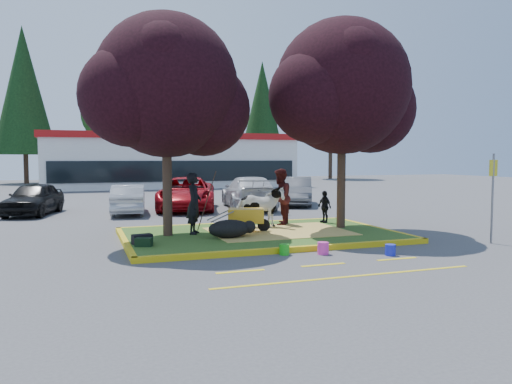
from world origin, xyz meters
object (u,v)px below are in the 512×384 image
object	(u,v)px
cow	(259,207)
bucket_green	(284,250)
car_silver	(128,199)
bucket_pink	(323,248)
car_black	(34,199)
sign_post	(493,188)
bucket_blue	(390,250)
wheelbarrow	(246,216)
calf	(229,229)
handler	(194,203)

from	to	relation	value
cow	bucket_green	xyz separation A→B (m)	(-0.70, -3.81, -0.70)
bucket_green	car_silver	bearing A→B (deg)	105.05
cow	bucket_pink	size ratio (longest dim) A/B	5.19
bucket_green	car_silver	distance (m)	11.10
bucket_green	car_black	distance (m)	13.57
cow	sign_post	xyz separation A→B (m)	(5.56, -4.23, 0.76)
cow	car_black	xyz separation A→B (m)	(-7.46, 7.95, -0.14)
bucket_blue	car_silver	size ratio (longest dim) A/B	0.07
wheelbarrow	car_black	bearing A→B (deg)	143.90
sign_post	bucket_blue	size ratio (longest dim) A/B	9.21
car_silver	calf	bearing A→B (deg)	110.69
sign_post	car_silver	world-z (taller)	sign_post
handler	car_black	distance (m)	9.95
calf	car_black	distance (m)	11.31
bucket_pink	car_silver	distance (m)	11.64
calf	bucket_pink	bearing A→B (deg)	-60.82
wheelbarrow	bucket_green	world-z (taller)	wheelbarrow
bucket_green	bucket_blue	world-z (taller)	bucket_blue
calf	car_silver	world-z (taller)	car_silver
calf	bucket_blue	bearing A→B (deg)	-50.53
bucket_pink	car_black	distance (m)	14.29
cow	car_black	size ratio (longest dim) A/B	0.40
sign_post	car_silver	xyz separation A→B (m)	(-9.14, 11.13, -0.96)
car_silver	bucket_green	bearing A→B (deg)	112.32
wheelbarrow	handler	bearing A→B (deg)	-172.69
sign_post	car_black	xyz separation A→B (m)	(-13.02, 12.17, -0.90)
calf	bucket_blue	xyz separation A→B (m)	(3.32, -3.08, -0.28)
bucket_pink	bucket_blue	distance (m)	1.68
bucket_green	car_silver	world-z (taller)	car_silver
handler	wheelbarrow	size ratio (longest dim) A/B	0.95
wheelbarrow	car_silver	world-z (taller)	car_silver
wheelbarrow	car_silver	size ratio (longest dim) A/B	0.50
handler	car_silver	distance (m)	7.58
bucket_pink	wheelbarrow	bearing A→B (deg)	106.77
calf	bucket_green	xyz separation A→B (m)	(0.83, -2.12, -0.28)
bucket_pink	car_silver	size ratio (longest dim) A/B	0.08
handler	sign_post	size ratio (longest dim) A/B	0.72
bucket_green	car_silver	xyz separation A→B (m)	(-2.88, 10.71, 0.50)
sign_post	calf	bearing A→B (deg)	147.48
cow	wheelbarrow	world-z (taller)	cow
cow	car_silver	bearing A→B (deg)	45.98
bucket_green	car_black	xyz separation A→B (m)	(-6.75, 11.75, 0.56)
bucket_pink	car_silver	bearing A→B (deg)	109.26
bucket_blue	car_silver	world-z (taller)	car_silver
handler	bucket_pink	world-z (taller)	handler
cow	bucket_pink	xyz separation A→B (m)	(0.26, -4.08, -0.68)
bucket_green	bucket_blue	size ratio (longest dim) A/B	0.98
calf	car_black	xyz separation A→B (m)	(-5.92, 9.63, 0.28)
cow	bucket_green	size ratio (longest dim) A/B	5.96
calf	car_silver	distance (m)	8.83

